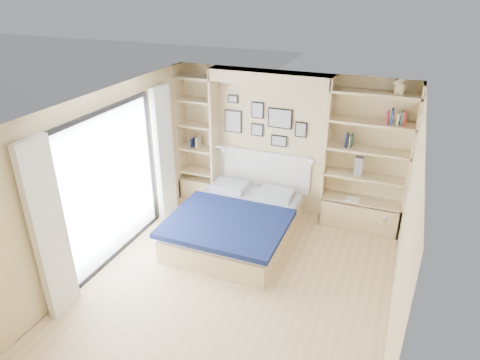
% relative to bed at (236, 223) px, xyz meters
% --- Properties ---
extents(ground, '(4.50, 4.50, 0.00)m').
position_rel_bed_xyz_m(ground, '(0.45, -1.00, -0.28)').
color(ground, '#DAB686').
rests_on(ground, ground).
extents(room_shell, '(4.50, 4.50, 4.50)m').
position_rel_bed_xyz_m(room_shell, '(0.06, 0.52, 0.80)').
color(room_shell, '#D6BC89').
rests_on(room_shell, ground).
extents(bed, '(1.78, 2.34, 1.07)m').
position_rel_bed_xyz_m(bed, '(0.00, 0.00, 0.00)').
color(bed, '#CEB485').
rests_on(bed, ground).
extents(photo_gallery, '(1.48, 0.02, 0.82)m').
position_rel_bed_xyz_m(photo_gallery, '(-0.00, 1.22, 1.32)').
color(photo_gallery, black).
rests_on(photo_gallery, ground).
extents(reading_lamps, '(1.92, 0.12, 0.15)m').
position_rel_bed_xyz_m(reading_lamps, '(0.15, 1.00, 0.82)').
color(reading_lamps, silver).
rests_on(reading_lamps, ground).
extents(shelf_decor, '(3.55, 0.23, 2.03)m').
position_rel_bed_xyz_m(shelf_decor, '(1.51, 1.06, 1.40)').
color(shelf_decor, navy).
rests_on(shelf_decor, ground).
extents(deck, '(3.20, 4.00, 0.05)m').
position_rel_bed_xyz_m(deck, '(-3.15, -1.00, -0.28)').
color(deck, '#756B56').
rests_on(deck, ground).
extents(deck_chair, '(0.71, 0.85, 0.74)m').
position_rel_bed_xyz_m(deck_chair, '(-3.04, 0.06, 0.07)').
color(deck_chair, tan).
rests_on(deck_chair, ground).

